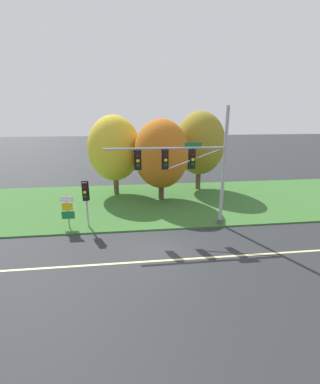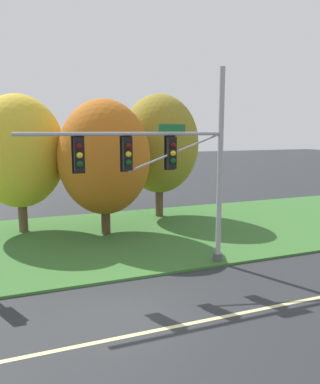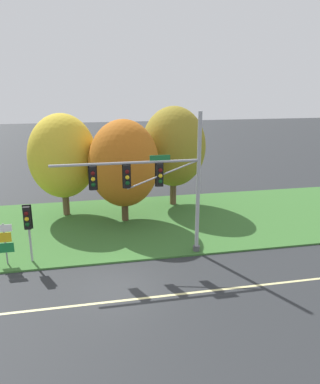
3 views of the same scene
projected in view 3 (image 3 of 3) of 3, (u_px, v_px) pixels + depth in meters
name	position (u px, v px, depth m)	size (l,w,h in m)	color
ground_plane	(119.00, 287.00, 18.00)	(160.00, 160.00, 0.00)	#282B2D
lane_stripe	(122.00, 301.00, 16.87)	(36.00, 0.16, 0.01)	beige
grass_verge	(107.00, 225.00, 25.74)	(48.00, 11.50, 0.10)	#386B2D
traffic_signal_mast	(156.00, 181.00, 20.02)	(8.05, 0.49, 7.94)	#9EA0A5
pedestrian_signal_near_kerb	(28.00, 221.00, 19.62)	(0.46, 0.55, 3.24)	#9EA0A5
route_sign_post	(5.00, 240.00, 19.72)	(0.86, 0.08, 2.30)	slate
tree_nearest_road	(63.00, 156.00, 26.48)	(4.79, 4.79, 7.37)	brown
tree_left_of_mast	(124.00, 164.00, 25.40)	(4.78, 4.78, 7.08)	#4C3823
tree_behind_signpost	(174.00, 147.00, 28.81)	(4.93, 4.93, 7.71)	brown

